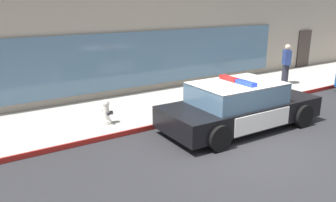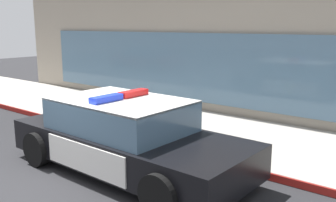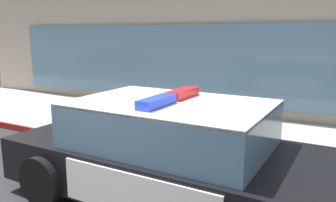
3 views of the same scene
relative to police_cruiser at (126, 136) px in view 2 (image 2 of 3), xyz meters
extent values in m
plane|color=#262628|center=(-0.94, -1.17, -0.68)|extent=(48.00, 48.00, 0.00)
cube|color=#A39E93|center=(-0.94, 2.96, -0.60)|extent=(48.00, 3.41, 0.15)
cube|color=maroon|center=(-0.94, 1.24, -0.60)|extent=(28.80, 0.04, 0.14)
cube|color=slate|center=(-0.99, 4.69, 0.77)|extent=(14.73, 0.08, 2.10)
cube|color=black|center=(0.06, 0.00, -0.18)|extent=(4.88, 2.00, 0.60)
cube|color=silver|center=(1.61, -0.03, -0.01)|extent=(1.68, 1.90, 0.05)
cube|color=silver|center=(-1.64, 0.03, -0.01)|extent=(1.39, 1.90, 0.05)
cube|color=silver|center=(-0.02, 0.97, -0.18)|extent=(2.03, 0.07, 0.51)
cube|color=silver|center=(-0.06, -0.97, -0.18)|extent=(2.03, 0.07, 0.51)
cube|color=yellow|center=(-0.02, 0.98, -0.18)|extent=(0.22, 0.02, 0.26)
cube|color=slate|center=(-0.14, 0.00, 0.39)|extent=(2.55, 1.77, 0.60)
cube|color=silver|center=(-0.14, 0.00, 0.68)|extent=(2.55, 1.77, 0.04)
cube|color=red|center=(-0.13, 0.35, 0.76)|extent=(0.21, 0.65, 0.11)
cube|color=blue|center=(-0.14, -0.34, 0.76)|extent=(0.21, 0.65, 0.11)
cylinder|color=black|center=(1.67, 0.92, -0.34)|extent=(0.68, 0.23, 0.68)
cylinder|color=black|center=(1.64, -0.99, -0.34)|extent=(0.68, 0.23, 0.68)
cylinder|color=black|center=(-1.52, 0.99, -0.34)|extent=(0.68, 0.23, 0.68)
cylinder|color=black|center=(-1.56, -0.93, -0.34)|extent=(0.68, 0.23, 0.68)
cylinder|color=silver|center=(-3.29, 2.05, -0.48)|extent=(0.28, 0.28, 0.10)
cylinder|color=silver|center=(-3.29, 2.05, -0.20)|extent=(0.19, 0.19, 0.45)
sphere|color=silver|center=(-3.29, 2.05, 0.09)|extent=(0.22, 0.22, 0.22)
cylinder|color=#333338|center=(-3.29, 2.05, 0.16)|extent=(0.06, 0.06, 0.05)
cylinder|color=#333338|center=(-3.29, 1.91, -0.18)|extent=(0.09, 0.10, 0.09)
cylinder|color=#333338|center=(-3.29, 2.20, -0.18)|extent=(0.09, 0.10, 0.09)
cylinder|color=#333338|center=(-3.14, 2.05, -0.22)|extent=(0.10, 0.12, 0.12)
camera|label=1|loc=(-6.87, -6.78, 2.91)|focal=36.33mm
camera|label=2|loc=(4.82, -4.79, 2.07)|focal=39.86mm
camera|label=3|loc=(1.90, -3.79, 1.57)|focal=36.11mm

